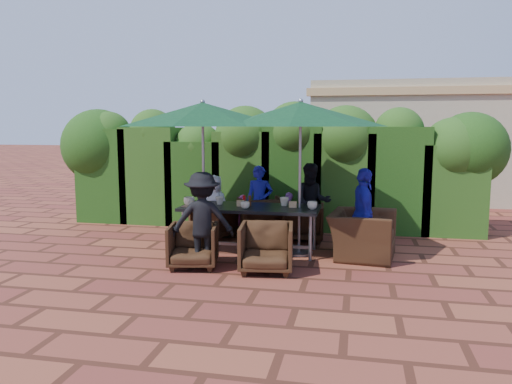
% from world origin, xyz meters
% --- Properties ---
extents(ground, '(80.00, 80.00, 0.00)m').
position_xyz_m(ground, '(0.00, 0.00, 0.00)').
color(ground, brown).
rests_on(ground, ground).
extents(dining_table, '(2.22, 0.90, 0.75)m').
position_xyz_m(dining_table, '(0.06, 0.15, 0.67)').
color(dining_table, black).
rests_on(dining_table, ground).
extents(umbrella_left, '(2.74, 2.74, 2.46)m').
position_xyz_m(umbrella_left, '(-0.70, 0.13, 2.21)').
color(umbrella_left, gray).
rests_on(umbrella_left, ground).
extents(umbrella_right, '(2.65, 2.65, 2.46)m').
position_xyz_m(umbrella_right, '(0.86, 0.21, 2.21)').
color(umbrella_right, gray).
rests_on(umbrella_right, ground).
extents(chair_far_left, '(0.91, 0.89, 0.73)m').
position_xyz_m(chair_far_left, '(-0.79, 1.12, 0.37)').
color(chair_far_left, black).
rests_on(chair_far_left, ground).
extents(chair_far_mid, '(1.03, 1.00, 0.82)m').
position_xyz_m(chair_far_mid, '(0.04, 1.22, 0.41)').
color(chair_far_mid, black).
rests_on(chair_far_mid, ground).
extents(chair_far_right, '(0.75, 0.71, 0.73)m').
position_xyz_m(chair_far_right, '(0.82, 1.17, 0.36)').
color(chair_far_right, black).
rests_on(chair_far_right, ground).
extents(chair_near_left, '(0.80, 0.76, 0.70)m').
position_xyz_m(chair_near_left, '(-0.55, -0.88, 0.35)').
color(chair_near_left, black).
rests_on(chair_near_left, ground).
extents(chair_near_right, '(0.81, 0.77, 0.76)m').
position_xyz_m(chair_near_right, '(0.52, -0.89, 0.38)').
color(chair_near_right, black).
rests_on(chair_near_right, ground).
extents(chair_end_right, '(0.84, 1.17, 0.95)m').
position_xyz_m(chair_end_right, '(1.85, 0.19, 0.48)').
color(chair_end_right, black).
rests_on(chair_end_right, ground).
extents(adult_far_left, '(0.60, 0.41, 1.14)m').
position_xyz_m(adult_far_left, '(-0.83, 1.15, 0.57)').
color(adult_far_left, silver).
rests_on(adult_far_left, ground).
extents(adult_far_mid, '(0.51, 0.43, 1.33)m').
position_xyz_m(adult_far_mid, '(0.03, 1.13, 0.67)').
color(adult_far_mid, '#1D1FA1').
rests_on(adult_far_mid, ground).
extents(adult_far_right, '(0.74, 0.54, 1.39)m').
position_xyz_m(adult_far_right, '(0.98, 1.12, 0.69)').
color(adult_far_right, black).
rests_on(adult_far_right, ground).
extents(adult_near_left, '(0.96, 0.61, 1.39)m').
position_xyz_m(adult_near_left, '(-0.42, -0.83, 0.69)').
color(adult_near_left, black).
rests_on(adult_near_left, ground).
extents(adult_end_right, '(0.53, 0.88, 1.41)m').
position_xyz_m(adult_end_right, '(1.86, 0.12, 0.70)').
color(adult_end_right, '#1D1FA1').
rests_on(adult_end_right, ground).
extents(child_left, '(0.33, 0.30, 0.78)m').
position_xyz_m(child_left, '(-0.31, 1.24, 0.39)').
color(child_left, '#F155AF').
rests_on(child_left, ground).
extents(child_right, '(0.31, 0.25, 0.86)m').
position_xyz_m(child_right, '(0.56, 1.16, 0.43)').
color(child_right, '#90479A').
rests_on(child_right, ground).
extents(pedestrian_a, '(1.90, 1.07, 1.93)m').
position_xyz_m(pedestrian_a, '(1.33, 4.27, 0.96)').
color(pedestrian_a, green).
rests_on(pedestrian_a, ground).
extents(pedestrian_b, '(1.00, 0.77, 1.83)m').
position_xyz_m(pedestrian_b, '(2.53, 4.46, 0.92)').
color(pedestrian_b, '#F155AF').
rests_on(pedestrian_b, ground).
extents(pedestrian_c, '(1.20, 0.77, 1.74)m').
position_xyz_m(pedestrian_c, '(3.64, 4.21, 0.87)').
color(pedestrian_c, gray).
rests_on(pedestrian_c, ground).
extents(cup_a, '(0.18, 0.18, 0.14)m').
position_xyz_m(cup_a, '(-0.93, 0.04, 0.82)').
color(cup_a, beige).
rests_on(cup_a, dining_table).
extents(cup_b, '(0.14, 0.14, 0.13)m').
position_xyz_m(cup_b, '(-0.47, 0.24, 0.82)').
color(cup_b, beige).
rests_on(cup_b, dining_table).
extents(cup_c, '(0.14, 0.14, 0.11)m').
position_xyz_m(cup_c, '(0.04, -0.08, 0.81)').
color(cup_c, beige).
rests_on(cup_c, dining_table).
extents(cup_d, '(0.15, 0.15, 0.14)m').
position_xyz_m(cup_d, '(0.60, 0.31, 0.82)').
color(cup_d, beige).
rests_on(cup_d, dining_table).
extents(cup_e, '(0.16, 0.16, 0.12)m').
position_xyz_m(cup_e, '(1.07, 0.07, 0.81)').
color(cup_e, beige).
rests_on(cup_e, dining_table).
extents(ketchup_bottle, '(0.04, 0.04, 0.17)m').
position_xyz_m(ketchup_bottle, '(-0.04, 0.20, 0.83)').
color(ketchup_bottle, '#B20C0A').
rests_on(ketchup_bottle, dining_table).
extents(sauce_bottle, '(0.04, 0.04, 0.17)m').
position_xyz_m(sauce_bottle, '(0.05, 0.19, 0.83)').
color(sauce_bottle, '#4C230C').
rests_on(sauce_bottle, dining_table).
extents(serving_tray, '(0.35, 0.25, 0.02)m').
position_xyz_m(serving_tray, '(-0.82, -0.03, 0.76)').
color(serving_tray, '#A1734E').
rests_on(serving_tray, dining_table).
extents(number_block_left, '(0.12, 0.06, 0.10)m').
position_xyz_m(number_block_left, '(-0.09, 0.13, 0.80)').
color(number_block_left, tan).
rests_on(number_block_left, dining_table).
extents(number_block_right, '(0.12, 0.06, 0.10)m').
position_xyz_m(number_block_right, '(0.76, 0.18, 0.80)').
color(number_block_right, tan).
rests_on(number_block_right, dining_table).
extents(hedge_wall, '(9.10, 1.60, 2.52)m').
position_xyz_m(hedge_wall, '(-0.02, 2.32, 1.35)').
color(hedge_wall, '#17390F').
rests_on(hedge_wall, ground).
extents(building, '(6.20, 3.08, 3.20)m').
position_xyz_m(building, '(3.50, 6.99, 1.61)').
color(building, tan).
rests_on(building, ground).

